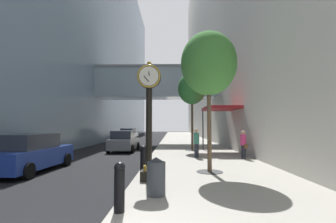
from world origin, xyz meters
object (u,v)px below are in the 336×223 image
object	(u,v)px
street_clock	(149,114)
car_grey_near	(124,141)
pedestrian_walking	(243,144)
trash_bin	(156,176)
car_blue_mid	(30,153)
street_tree_near	(209,64)
street_tree_mid_near	(192,89)
pedestrian_by_clock	(196,142)
bollard_nearest	(119,186)
bollard_third	(143,159)
car_white_far	(129,135)

from	to	relation	value
street_clock	car_grey_near	size ratio (longest dim) A/B	1.04
pedestrian_walking	trash_bin	bearing A→B (deg)	-121.11
pedestrian_walking	car_blue_mid	bearing A→B (deg)	-161.62
street_tree_near	trash_bin	world-z (taller)	street_tree_near
street_tree_mid_near	pedestrian_walking	size ratio (longest dim) A/B	3.76
street_tree_mid_near	car_grey_near	size ratio (longest dim) A/B	1.50
street_clock	street_tree_mid_near	world-z (taller)	street_tree_mid_near
pedestrian_walking	pedestrian_by_clock	bearing A→B (deg)	170.03
street_clock	car_grey_near	bearing A→B (deg)	105.48
bollard_nearest	bollard_third	xyz separation A→B (m)	(0.00, 4.46, 0.00)
street_tree_near	car_white_far	distance (m)	23.41
car_grey_near	car_blue_mid	distance (m)	9.16
car_grey_near	trash_bin	bearing A→B (deg)	-75.01
street_clock	street_tree_near	size ratio (longest dim) A/B	0.71
bollard_third	pedestrian_walking	bearing A→B (deg)	40.17
car_grey_near	pedestrian_walking	bearing A→B (deg)	-33.34
pedestrian_by_clock	car_blue_mid	world-z (taller)	pedestrian_by_clock
pedestrian_walking	bollard_third	bearing A→B (deg)	-139.83
car_grey_near	car_white_far	bearing A→B (deg)	98.42
street_tree_mid_near	bollard_third	bearing A→B (deg)	-106.34
street_tree_near	pedestrian_by_clock	distance (m)	5.88
street_clock	car_blue_mid	bearing A→B (deg)	157.45
bollard_third	street_clock	bearing A→B (deg)	-74.94
bollard_third	car_blue_mid	distance (m)	5.31
pedestrian_by_clock	car_white_far	size ratio (longest dim) A/B	0.38
bollard_nearest	street_tree_near	bearing A→B (deg)	60.35
bollard_nearest	street_tree_near	size ratio (longest dim) A/B	0.19
pedestrian_by_clock	car_blue_mid	bearing A→B (deg)	-153.13
bollard_third	car_white_far	distance (m)	22.71
trash_bin	bollard_third	bearing A→B (deg)	103.22
car_blue_mid	street_tree_near	bearing A→B (deg)	-4.67
bollard_third	car_grey_near	bearing A→B (deg)	105.54
street_tree_near	car_white_far	world-z (taller)	street_tree_near
pedestrian_walking	pedestrian_by_clock	size ratio (longest dim) A/B	0.94
car_grey_near	car_white_far	distance (m)	12.57
street_clock	car_blue_mid	xyz separation A→B (m)	(-5.57, 2.31, -1.64)
bollard_third	street_tree_mid_near	world-z (taller)	street_tree_mid_near
bollard_third	street_tree_near	world-z (taller)	street_tree_near
street_tree_near	car_grey_near	bearing A→B (deg)	120.00
street_tree_near	pedestrian_walking	xyz separation A→B (m)	(2.60, 4.16, -3.69)
pedestrian_walking	car_white_far	size ratio (longest dim) A/B	0.35
bollard_nearest	pedestrian_by_clock	bearing A→B (deg)	74.37
bollard_third	street_tree_mid_near	size ratio (longest dim) A/B	0.18
bollard_third	street_tree_near	bearing A→B (deg)	7.23
street_clock	car_blue_mid	distance (m)	6.26
street_clock	pedestrian_walking	world-z (taller)	street_clock
street_clock	trash_bin	world-z (taller)	street_clock
pedestrian_walking	street_tree_near	bearing A→B (deg)	-122.04
pedestrian_walking	street_tree_mid_near	bearing A→B (deg)	118.35
bollard_third	street_tree_near	xyz separation A→B (m)	(2.73, 0.35, 3.97)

